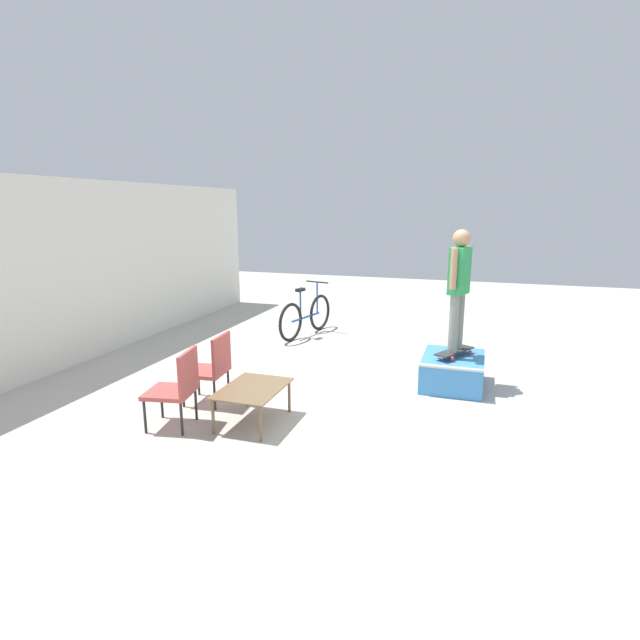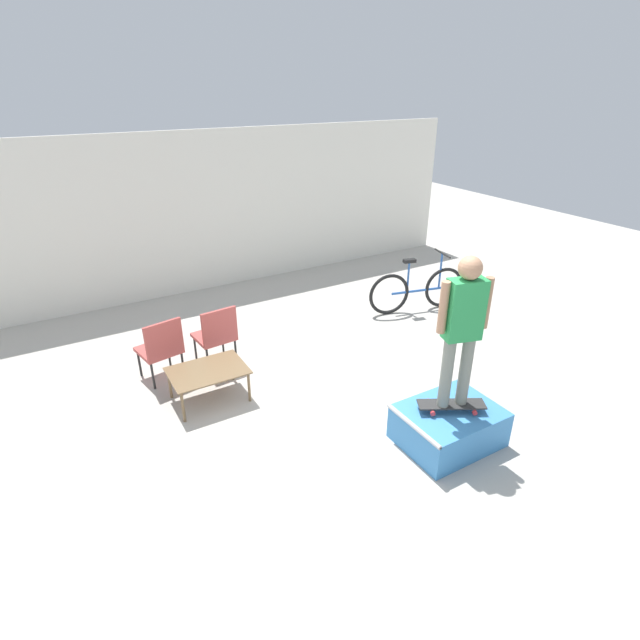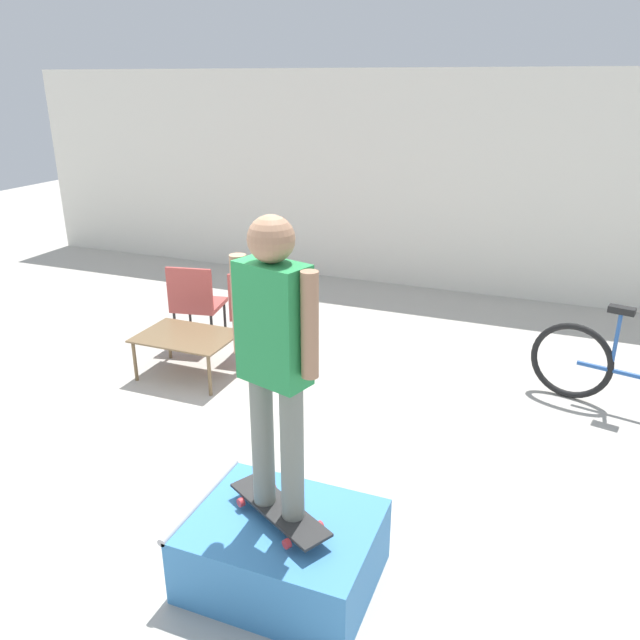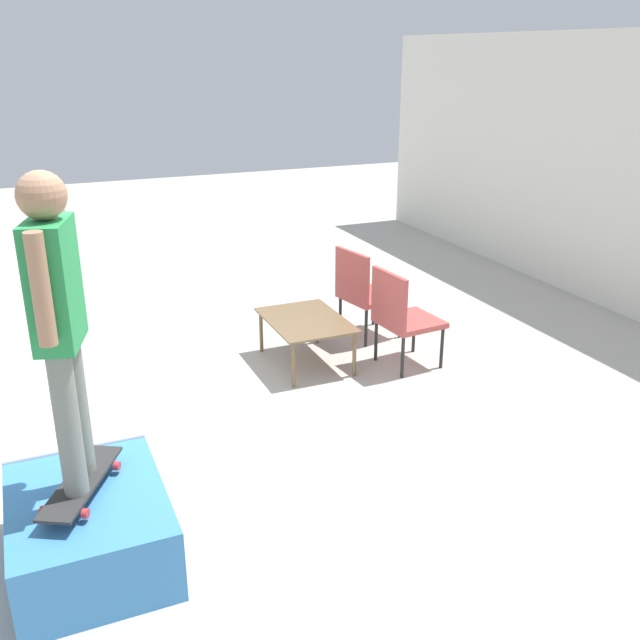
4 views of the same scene
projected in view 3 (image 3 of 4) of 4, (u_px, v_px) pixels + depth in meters
The scene contains 9 objects.
ground_plane at pixel (203, 465), 4.95m from camera, with size 24.00×24.00×0.00m, color #B7B2A8.
house_wall_back at pixel (388, 181), 8.84m from camera, with size 12.00×0.06×3.00m.
skate_ramp_box at pixel (282, 550), 3.74m from camera, with size 1.12×0.86×0.46m.
skateboard_on_ramp at pixel (279, 509), 3.63m from camera, with size 0.75×0.54×0.07m.
person_skater at pixel (274, 348), 3.26m from camera, with size 0.55×0.30×1.72m.
coffee_table at pixel (187, 339), 6.30m from camera, with size 0.96×0.69×0.45m.
patio_chair_left at pixel (196, 300), 7.06m from camera, with size 0.61×0.61×0.94m.
patio_chair_right at pixel (257, 309), 6.79m from camera, with size 0.57×0.57×0.94m.
bicycle at pixel (635, 373), 5.58m from camera, with size 1.81×0.59×1.05m.
Camera 3 is at (2.41, -3.56, 2.87)m, focal length 35.00 mm.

